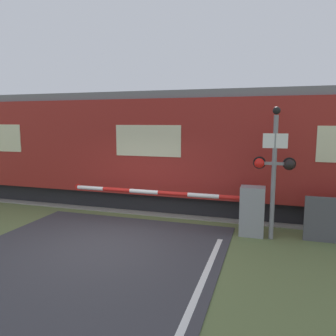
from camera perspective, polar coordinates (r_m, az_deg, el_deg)
name	(u,v)px	position (r m, az deg, el deg)	size (l,w,h in m)	color
ground_plane	(107,243)	(8.11, -10.60, -12.75)	(80.00, 80.00, 0.00)	#5B6B3D
track_bed	(161,202)	(11.63, -1.30, -6.02)	(36.00, 3.20, 0.13)	gray
train	(163,149)	(11.29, -0.92, 3.39)	(20.76, 2.89, 3.78)	black
crossing_barrier	(236,208)	(8.59, 11.82, -6.82)	(5.40, 0.44, 1.25)	gray
signal_post	(274,165)	(8.21, 17.99, 0.48)	(0.98, 0.26, 3.21)	gray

